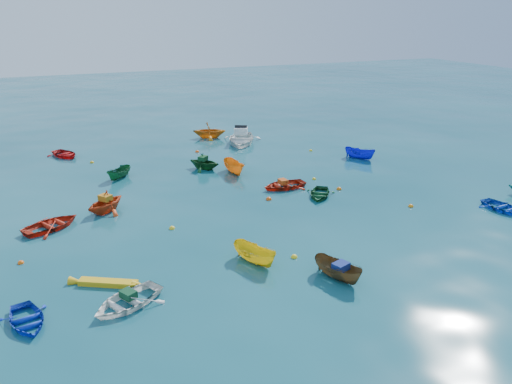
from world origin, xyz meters
name	(u,v)px	position (x,y,z in m)	size (l,w,h in m)	color
ground	(289,226)	(0.00, 0.00, 0.00)	(160.00, 160.00, 0.00)	#0A3F4E
dinghy_blue_sw	(27,324)	(-14.05, -4.62, 0.00)	(1.94, 2.71, 0.56)	#0E2FB8
dinghy_white_near	(127,305)	(-10.09, -4.83, 0.00)	(2.34, 3.27, 0.68)	white
sampan_brown_mid	(337,278)	(-0.59, -6.36, 0.00)	(1.02, 2.71, 1.05)	brown
dinghy_blue_se	(502,210)	(13.49, -3.07, 0.00)	(2.06, 2.88, 0.60)	#0E43BA
dinghy_orange_w	(106,212)	(-9.61, 6.36, 0.00)	(2.40, 2.78, 1.46)	red
sampan_yellow_mid	(255,263)	(-3.58, -3.41, 0.00)	(1.04, 2.76, 1.07)	yellow
dinghy_green_e	(319,196)	(4.07, 3.59, 0.00)	(1.97, 2.75, 0.57)	#104723
dinghy_red_nw	(52,228)	(-12.83, 4.95, 0.00)	(2.35, 3.29, 0.68)	red
sampan_orange_n	(234,173)	(0.50, 10.53, 0.00)	(1.11, 2.95, 1.14)	orange
dinghy_green_n	(204,169)	(-1.31, 12.48, 0.00)	(2.23, 2.59, 1.36)	#104419
dinghy_red_ne	(284,188)	(2.58, 6.02, 0.00)	(2.27, 3.18, 0.66)	#B4240F
sampan_blue_far	(359,158)	(11.70, 10.22, 0.00)	(1.02, 2.70, 1.05)	#0F16C6
dinghy_red_far	(65,157)	(-11.33, 20.46, 0.00)	(2.22, 3.10, 0.64)	red
dinghy_orange_far	(209,138)	(2.15, 22.00, 0.00)	(2.71, 3.14, 1.65)	orange
sampan_green_far	(120,178)	(-7.86, 12.70, 0.00)	(0.93, 2.46, 0.95)	#13542A
kayak_yellow	(108,285)	(-10.63, -2.82, 0.00)	(0.49, 3.43, 0.33)	gold
motorboat_white	(241,143)	(4.26, 18.84, 0.00)	(3.59, 5.01, 1.64)	white
tarp_green_a	(128,294)	(-10.01, -4.79, 0.50)	(0.66, 0.50, 0.32)	#104225
tarp_blue_a	(341,266)	(-0.54, -6.50, 0.70)	(0.74, 0.56, 0.36)	navy
tarp_orange_a	(105,198)	(-9.57, 6.39, 0.91)	(0.75, 0.57, 0.36)	#C67314
tarp_green_b	(203,158)	(-1.38, 12.55, 0.86)	(0.72, 0.54, 0.35)	#10421E
tarp_orange_b	(283,182)	(2.48, 6.01, 0.49)	(0.68, 0.51, 0.33)	#BD4813
buoy_or_a	(21,263)	(-14.40, 1.04, 0.00)	(0.31, 0.31, 0.31)	#F85C0D
buoy_ye_a	(294,258)	(-1.52, -3.69, 0.00)	(0.34, 0.34, 0.34)	yellow
buoy_or_b	(411,207)	(8.54, -0.35, 0.00)	(0.34, 0.34, 0.34)	orange
buoy_ye_b	(172,229)	(-6.43, 2.22, 0.00)	(0.35, 0.35, 0.35)	yellow
buoy_or_c	(269,200)	(0.63, 4.31, 0.00)	(0.39, 0.39, 0.39)	#E04E0C
buoy_ye_c	(314,179)	(5.46, 6.85, 0.00)	(0.29, 0.29, 0.29)	yellow
buoy_or_d	(339,190)	(6.00, 4.21, 0.00)	(0.37, 0.37, 0.37)	orange
buoy_ye_d	(92,163)	(-9.38, 17.64, 0.00)	(0.32, 0.32, 0.32)	gold
buoy_or_e	(197,152)	(-0.44, 17.46, 0.00)	(0.35, 0.35, 0.35)	#FF520D
buoy_ye_e	(311,151)	(9.04, 13.91, 0.00)	(0.30, 0.30, 0.30)	yellow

